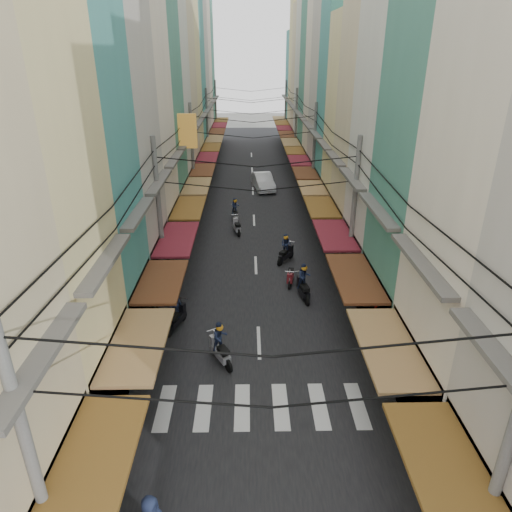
{
  "coord_description": "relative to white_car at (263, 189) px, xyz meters",
  "views": [
    {
      "loc": [
        -0.42,
        -18.85,
        11.82
      ],
      "look_at": [
        -0.04,
        2.97,
        1.99
      ],
      "focal_mm": 32.0,
      "sensor_mm": 36.0,
      "label": 1
    }
  ],
  "objects": [
    {
      "name": "market_umbrella",
      "position": [
        6.23,
        -23.13,
        2.23
      ],
      "size": [
        2.4,
        2.4,
        2.53
      ],
      "color": "#B2B2B7",
      "rests_on": "ground"
    },
    {
      "name": "parked_scooters",
      "position": [
        2.75,
        -25.75,
        0.46
      ],
      "size": [
        13.1,
        14.62,
        0.98
      ],
      "color": "black",
      "rests_on": "ground"
    },
    {
      "name": "ground",
      "position": [
        -0.97,
        -22.58,
        0.0
      ],
      "size": [
        160.0,
        160.0,
        0.0
      ],
      "primitive_type": "plane",
      "color": "#62625E",
      "rests_on": "ground"
    },
    {
      "name": "building_row_right",
      "position": [
        6.95,
        -6.14,
        9.41
      ],
      "size": [
        7.8,
        68.98,
        22.59
      ],
      "color": "teal",
      "rests_on": "ground"
    },
    {
      "name": "building_row_left",
      "position": [
        -8.89,
        -6.02,
        9.78
      ],
      "size": [
        7.8,
        67.67,
        23.7
      ],
      "color": "beige",
      "rests_on": "ground"
    },
    {
      "name": "traffic_sign",
      "position": [
        3.81,
        -25.19,
        1.98
      ],
      "size": [
        0.1,
        0.6,
        2.74
      ],
      "color": "slate",
      "rests_on": "ground"
    },
    {
      "name": "sidewalk_right",
      "position": [
        5.53,
        -2.58,
        0.03
      ],
      "size": [
        3.0,
        80.0,
        0.06
      ],
      "primitive_type": "cube",
      "color": "gray",
      "rests_on": "ground"
    },
    {
      "name": "road",
      "position": [
        -0.97,
        -2.58,
        0.01
      ],
      "size": [
        10.0,
        80.0,
        0.02
      ],
      "primitive_type": "cube",
      "color": "black",
      "rests_on": "ground"
    },
    {
      "name": "crosswalk",
      "position": [
        -0.97,
        -28.58,
        0.03
      ],
      "size": [
        7.55,
        2.4,
        0.01
      ],
      "color": "silver",
      "rests_on": "ground"
    },
    {
      "name": "utility_poles",
      "position": [
        -0.97,
        -7.57,
        6.59
      ],
      "size": [
        10.2,
        66.13,
        8.2
      ],
      "color": "slate",
      "rests_on": "ground"
    },
    {
      "name": "moving_scooters",
      "position": [
        -1.34,
        -17.55,
        0.56
      ],
      "size": [
        6.77,
        28.36,
        1.97
      ],
      "color": "black",
      "rests_on": "ground"
    },
    {
      "name": "white_car",
      "position": [
        0.0,
        0.0,
        0.0
      ],
      "size": [
        5.51,
        2.85,
        1.85
      ],
      "primitive_type": "imported",
      "rotation": [
        0.0,
        0.0,
        0.16
      ],
      "color": "silver",
      "rests_on": "ground"
    },
    {
      "name": "sidewalk_left",
      "position": [
        -7.47,
        -2.58,
        0.03
      ],
      "size": [
        3.0,
        80.0,
        0.06
      ],
      "primitive_type": "cube",
      "color": "gray",
      "rests_on": "ground"
    },
    {
      "name": "bicycle",
      "position": [
        5.6,
        -23.38,
        0.0
      ],
      "size": [
        1.59,
        0.98,
        1.03
      ],
      "primitive_type": "imported",
      "rotation": [
        0.0,
        0.0,
        1.26
      ],
      "color": "black",
      "rests_on": "ground"
    },
    {
      "name": "pedestrians",
      "position": [
        -4.93,
        -20.23,
        1.04
      ],
      "size": [
        12.86,
        26.89,
        2.17
      ],
      "color": "#2A212D",
      "rests_on": "ground"
    }
  ]
}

